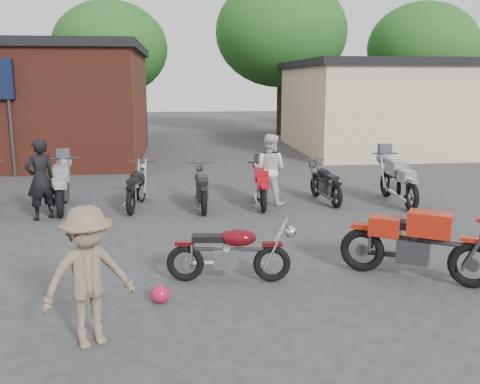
{
  "coord_description": "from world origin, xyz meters",
  "views": [
    {
      "loc": [
        -1.59,
        -7.26,
        2.96
      ],
      "look_at": [
        -0.46,
        2.5,
        0.9
      ],
      "focal_mm": 40.0,
      "sensor_mm": 36.0,
      "label": 1
    }
  ],
  "objects": [
    {
      "name": "row_bike_4",
      "position": [
        0.36,
        5.11,
        0.53
      ],
      "size": [
        0.75,
        1.86,
        1.06
      ],
      "primitive_type": null,
      "rotation": [
        0.0,
        0.0,
        1.49
      ],
      "color": "red",
      "rests_on": "ground"
    },
    {
      "name": "row_bike_2",
      "position": [
        -2.6,
        5.24,
        0.55
      ],
      "size": [
        0.84,
        1.96,
        1.1
      ],
      "primitive_type": null,
      "rotation": [
        0.0,
        0.0,
        1.46
      ],
      "color": "black",
      "rests_on": "ground"
    },
    {
      "name": "helmet",
      "position": [
        -1.88,
        -0.38,
        0.12
      ],
      "size": [
        0.31,
        0.31,
        0.24
      ],
      "primitive_type": "ellipsoid",
      "rotation": [
        0.0,
        0.0,
        0.22
      ],
      "color": "#BA1337",
      "rests_on": "ground"
    },
    {
      "name": "vintage_motorcycle",
      "position": [
        -0.85,
        0.28,
        0.52
      ],
      "size": [
        1.85,
        0.81,
        1.04
      ],
      "primitive_type": null,
      "rotation": [
        0.0,
        0.0,
        -0.13
      ],
      "color": "#550A11",
      "rests_on": "ground"
    },
    {
      "name": "person_dark",
      "position": [
        -4.55,
        4.41,
        0.88
      ],
      "size": [
        0.77,
        0.72,
        1.76
      ],
      "primitive_type": "imported",
      "rotation": [
        0.0,
        0.0,
        3.79
      ],
      "color": "black",
      "rests_on": "ground"
    },
    {
      "name": "person_tan",
      "position": [
        -2.62,
        -1.47,
        0.81
      ],
      "size": [
        1.21,
        1.02,
        1.62
      ],
      "primitive_type": "imported",
      "rotation": [
        0.0,
        0.0,
        0.47
      ],
      "color": "#785F4A",
      "rests_on": "ground"
    },
    {
      "name": "row_bike_5",
      "position": [
        1.99,
        5.36,
        0.53
      ],
      "size": [
        0.82,
        1.88,
        1.05
      ],
      "primitive_type": null,
      "rotation": [
        0.0,
        0.0,
        1.69
      ],
      "color": "black",
      "rests_on": "ground"
    },
    {
      "name": "row_bike_3",
      "position": [
        -1.07,
        5.01,
        0.54
      ],
      "size": [
        0.65,
        1.88,
        1.08
      ],
      "primitive_type": null,
      "rotation": [
        0.0,
        0.0,
        1.59
      ],
      "color": "black",
      "rests_on": "ground"
    },
    {
      "name": "ground",
      "position": [
        0.0,
        0.0,
        0.0
      ],
      "size": [
        90.0,
        90.0,
        0.0
      ],
      "primitive_type": "plane",
      "color": "#303033"
    },
    {
      "name": "tree_1",
      "position": [
        -5.0,
        22.0,
        3.7
      ],
      "size": [
        5.92,
        5.92,
        7.4
      ],
      "primitive_type": null,
      "color": "#114217",
      "rests_on": "ground"
    },
    {
      "name": "row_bike_1",
      "position": [
        -4.3,
        5.26,
        0.61
      ],
      "size": [
        0.96,
        2.17,
        1.22
      ],
      "primitive_type": null,
      "rotation": [
        0.0,
        0.0,
        1.7
      ],
      "color": "#9A9EA8",
      "rests_on": "ground"
    },
    {
      "name": "sportbike",
      "position": [
        1.95,
        0.03,
        0.64
      ],
      "size": [
        2.25,
        1.79,
        1.28
      ],
      "primitive_type": null,
      "rotation": [
        0.0,
        0.0,
        -0.56
      ],
      "color": "red",
      "rests_on": "ground"
    },
    {
      "name": "row_bike_6",
      "position": [
        3.7,
        4.97,
        0.62
      ],
      "size": [
        0.75,
        2.17,
        1.25
      ],
      "primitive_type": null,
      "rotation": [
        0.0,
        0.0,
        1.55
      ],
      "color": "gray",
      "rests_on": "ground"
    },
    {
      "name": "tree_3",
      "position": [
        12.0,
        22.0,
        3.8
      ],
      "size": [
        6.08,
        6.08,
        7.6
      ],
      "primitive_type": null,
      "color": "#114217",
      "rests_on": "ground"
    },
    {
      "name": "stucco_building",
      "position": [
        8.5,
        15.0,
        1.75
      ],
      "size": [
        10.0,
        8.0,
        3.5
      ],
      "primitive_type": "cube",
      "color": "#C7B18E",
      "rests_on": "ground"
    },
    {
      "name": "person_light",
      "position": [
        0.57,
        5.27,
        0.86
      ],
      "size": [
        1.04,
        0.97,
        1.71
      ],
      "primitive_type": "imported",
      "rotation": [
        0.0,
        0.0,
        2.63
      ],
      "color": "silver",
      "rests_on": "ground"
    },
    {
      "name": "tree_2",
      "position": [
        4.0,
        22.0,
        4.4
      ],
      "size": [
        7.04,
        7.04,
        8.8
      ],
      "primitive_type": null,
      "color": "#114217",
      "rests_on": "ground"
    }
  ]
}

